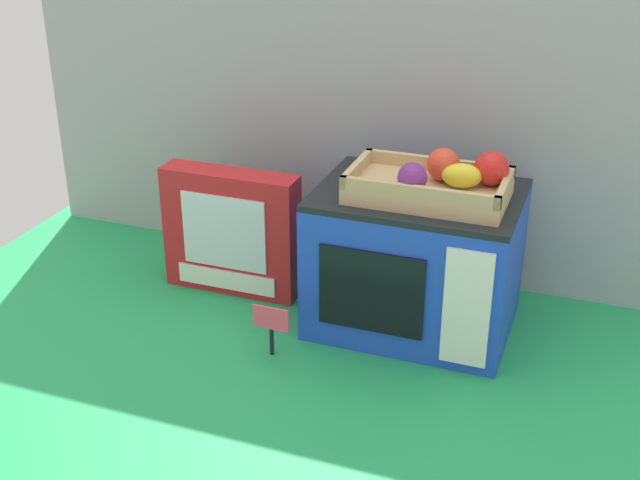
% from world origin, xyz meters
% --- Properties ---
extents(ground_plane, '(1.70, 1.70, 0.00)m').
position_xyz_m(ground_plane, '(0.00, 0.00, 0.00)').
color(ground_plane, '#219E54').
rests_on(ground_plane, ground).
extents(display_back_panel, '(1.61, 0.03, 0.67)m').
position_xyz_m(display_back_panel, '(0.00, 0.21, 0.33)').
color(display_back_panel, '#A0A3A8').
rests_on(display_back_panel, ground).
extents(toy_microwave, '(0.37, 0.29, 0.28)m').
position_xyz_m(toy_microwave, '(0.14, -0.01, 0.14)').
color(toy_microwave, blue).
rests_on(toy_microwave, ground).
extents(food_groups_crate, '(0.28, 0.16, 0.09)m').
position_xyz_m(food_groups_crate, '(0.18, -0.04, 0.31)').
color(food_groups_crate, tan).
rests_on(food_groups_crate, toy_microwave).
extents(cookie_set_box, '(0.29, 0.07, 0.26)m').
position_xyz_m(cookie_set_box, '(-0.25, -0.01, 0.13)').
color(cookie_set_box, red).
rests_on(cookie_set_box, ground).
extents(price_sign, '(0.07, 0.01, 0.10)m').
position_xyz_m(price_sign, '(-0.08, -0.22, 0.07)').
color(price_sign, black).
rests_on(price_sign, ground).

